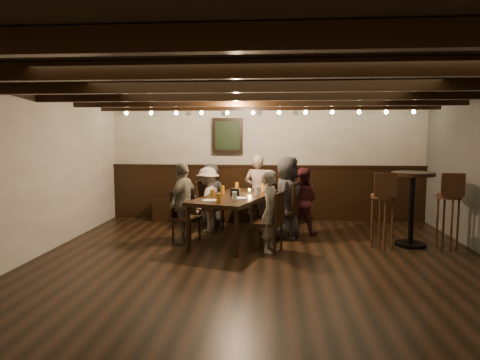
# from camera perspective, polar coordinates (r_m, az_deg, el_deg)

# --- Properties ---
(room) EXTENTS (7.00, 7.00, 7.00)m
(room) POSITION_cam_1_polar(r_m,az_deg,el_deg) (7.67, 1.20, 0.87)
(room) COLOR black
(room) RESTS_ON ground
(dining_table) EXTENTS (1.47, 2.20, 0.76)m
(dining_table) POSITION_cam_1_polar(r_m,az_deg,el_deg) (7.12, -0.50, -2.58)
(dining_table) COLOR black
(dining_table) RESTS_ON floor
(chair_left_near) EXTENTS (0.53, 0.53, 0.93)m
(chair_left_near) POSITION_cam_1_polar(r_m,az_deg,el_deg) (7.88, -4.09, -4.80)
(chair_left_near) COLOR black
(chair_left_near) RESTS_ON floor
(chair_left_far) EXTENTS (0.49, 0.49, 0.86)m
(chair_left_far) POSITION_cam_1_polar(r_m,az_deg,el_deg) (7.10, -7.30, -6.19)
(chair_left_far) COLOR black
(chair_left_far) RESTS_ON floor
(chair_right_near) EXTENTS (0.55, 0.55, 0.96)m
(chair_right_near) POSITION_cam_1_polar(r_m,az_deg,el_deg) (7.37, 6.06, -5.49)
(chair_right_near) COLOR black
(chair_right_near) RESTS_ON floor
(chair_right_far) EXTENTS (0.52, 0.52, 0.91)m
(chair_right_far) POSITION_cam_1_polar(r_m,az_deg,el_deg) (6.53, 3.85, -7.09)
(chair_right_far) COLOR black
(chair_right_far) RESTS_ON floor
(person_bench_left) EXTENTS (0.68, 0.55, 1.21)m
(person_bench_left) POSITION_cam_1_polar(r_m,az_deg,el_deg) (8.31, -3.86, -1.98)
(person_bench_left) COLOR #262628
(person_bench_left) RESTS_ON floor
(person_bench_centre) EXTENTS (0.59, 0.47, 1.40)m
(person_bench_centre) POSITION_cam_1_polar(r_m,az_deg,el_deg) (8.09, 2.35, -1.53)
(person_bench_centre) COLOR gray
(person_bench_centre) RESTS_ON floor
(person_bench_right) EXTENTS (0.68, 0.60, 1.19)m
(person_bench_right) POSITION_cam_1_polar(r_m,az_deg,el_deg) (7.70, 8.29, -2.76)
(person_bench_right) COLOR #4F1B22
(person_bench_right) RESTS_ON floor
(person_left_near) EXTENTS (0.65, 0.86, 1.18)m
(person_left_near) POSITION_cam_1_polar(r_m,az_deg,el_deg) (7.84, -4.31, -2.57)
(person_left_near) COLOR gray
(person_left_near) RESTS_ON floor
(person_left_far) EXTENTS (0.54, 0.84, 1.32)m
(person_left_far) POSITION_cam_1_polar(r_m,az_deg,el_deg) (7.05, -7.56, -3.00)
(person_left_far) COLOR gray
(person_left_far) RESTS_ON floor
(person_right_near) EXTENTS (0.63, 0.79, 1.40)m
(person_right_near) POSITION_cam_1_polar(r_m,az_deg,el_deg) (7.29, 6.31, -2.37)
(person_right_near) COLOR #262528
(person_right_near) RESTS_ON floor
(person_right_far) EXTENTS (0.42, 0.52, 1.24)m
(person_right_far) POSITION_cam_1_polar(r_m,az_deg,el_deg) (6.46, 4.13, -4.16)
(person_right_far) COLOR gray
(person_right_far) RESTS_ON floor
(pint_a) EXTENTS (0.07, 0.07, 0.14)m
(pint_a) POSITION_cam_1_polar(r_m,az_deg,el_deg) (7.85, -0.44, -0.80)
(pint_a) COLOR #BF7219
(pint_a) RESTS_ON dining_table
(pint_b) EXTENTS (0.07, 0.07, 0.14)m
(pint_b) POSITION_cam_1_polar(r_m,az_deg,el_deg) (7.61, 3.11, -1.02)
(pint_b) COLOR #BF7219
(pint_b) RESTS_ON dining_table
(pint_c) EXTENTS (0.07, 0.07, 0.14)m
(pint_c) POSITION_cam_1_polar(r_m,az_deg,el_deg) (7.31, -2.38, -1.31)
(pint_c) COLOR #BF7219
(pint_c) RESTS_ON dining_table
(pint_d) EXTENTS (0.07, 0.07, 0.14)m
(pint_d) POSITION_cam_1_polar(r_m,az_deg,el_deg) (7.17, 2.32, -1.44)
(pint_d) COLOR silver
(pint_d) RESTS_ON dining_table
(pint_e) EXTENTS (0.07, 0.07, 0.14)m
(pint_e) POSITION_cam_1_polar(r_m,az_deg,el_deg) (6.78, -3.68, -1.89)
(pint_e) COLOR #BF7219
(pint_e) RESTS_ON dining_table
(pint_f) EXTENTS (0.07, 0.07, 0.14)m
(pint_f) POSITION_cam_1_polar(r_m,az_deg,el_deg) (6.52, -0.73, -2.19)
(pint_f) COLOR silver
(pint_f) RESTS_ON dining_table
(pint_g) EXTENTS (0.07, 0.07, 0.14)m
(pint_g) POSITION_cam_1_polar(r_m,az_deg,el_deg) (6.35, -2.86, -2.41)
(pint_g) COLOR #BF7219
(pint_g) RESTS_ON dining_table
(plate_near) EXTENTS (0.24, 0.24, 0.01)m
(plate_near) POSITION_cam_1_polar(r_m,az_deg,el_deg) (6.54, -4.08, -2.74)
(plate_near) COLOR white
(plate_near) RESTS_ON dining_table
(plate_far) EXTENTS (0.24, 0.24, 0.01)m
(plate_far) POSITION_cam_1_polar(r_m,az_deg,el_deg) (6.76, -0.07, -2.43)
(plate_far) COLOR white
(plate_far) RESTS_ON dining_table
(condiment_caddy) EXTENTS (0.15, 0.10, 0.12)m
(condiment_caddy) POSITION_cam_1_polar(r_m,az_deg,el_deg) (7.05, -0.66, -1.65)
(condiment_caddy) COLOR black
(condiment_caddy) RESTS_ON dining_table
(candle) EXTENTS (0.05, 0.05, 0.05)m
(candle) POSITION_cam_1_polar(r_m,az_deg,el_deg) (7.34, 1.26, -1.63)
(candle) COLOR beige
(candle) RESTS_ON dining_table
(high_top_table) EXTENTS (0.66, 0.66, 1.18)m
(high_top_table) POSITION_cam_1_polar(r_m,az_deg,el_deg) (7.29, 21.98, -2.19)
(high_top_table) COLOR black
(high_top_table) RESTS_ON floor
(bar_stool_left) EXTENTS (0.38, 0.39, 1.19)m
(bar_stool_left) POSITION_cam_1_polar(r_m,az_deg,el_deg) (7.02, 18.46, -5.10)
(bar_stool_left) COLOR #371E11
(bar_stool_left) RESTS_ON floor
(bar_stool_right) EXTENTS (0.38, 0.40, 1.19)m
(bar_stool_right) POSITION_cam_1_polar(r_m,az_deg,el_deg) (7.37, 25.97, -4.89)
(bar_stool_right) COLOR #371E11
(bar_stool_right) RESTS_ON floor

